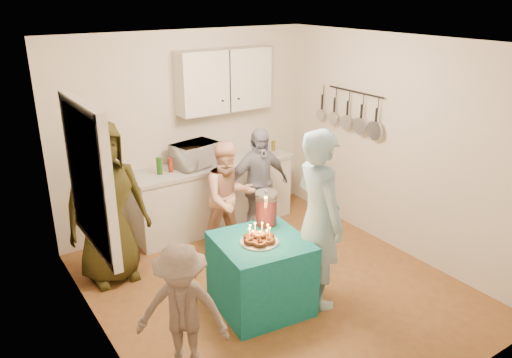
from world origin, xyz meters
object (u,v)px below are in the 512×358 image
microwave (195,155)px  woman_back_left (106,203)px  counter (213,196)px  woman_back_center (229,198)px  punch_jar (266,209)px  woman_back_right (258,185)px  man_birthday (319,219)px  party_table (261,274)px  child_near_left (182,312)px

microwave → woman_back_left: size_ratio=0.31×
counter → woman_back_center: woman_back_center is taller
punch_jar → counter: bearing=80.5°
microwave → woman_back_right: size_ratio=0.38×
counter → man_birthday: 2.20m
microwave → man_birthday: (0.26, -2.14, -0.14)m
party_table → punch_jar: bearing=47.2°
man_birthday → woman_back_right: size_ratio=1.25×
microwave → punch_jar: 1.66m
punch_jar → woman_back_right: size_ratio=0.23×
woman_back_left → woman_back_right: bearing=-3.8°
microwave → counter: bearing=-12.2°
woman_back_right → woman_back_left: bearing=-179.6°
punch_jar → man_birthday: 0.57m
counter → woman_back_center: size_ratio=1.57×
party_table → child_near_left: 1.17m
punch_jar → child_near_left: 1.52m
counter → punch_jar: (-0.28, -1.66, 0.50)m
party_table → child_near_left: (-1.07, -0.43, 0.22)m
woman_back_left → woman_back_center: size_ratio=1.30×
man_birthday → woman_back_left: size_ratio=1.02×
counter → party_table: 1.99m
child_near_left → party_table: bearing=62.1°
woman_back_center → woman_back_left: bearing=179.1°
woman_back_center → woman_back_right: size_ratio=0.95×
punch_jar → woman_back_right: (0.59, 1.02, -0.19)m
party_table → punch_jar: 0.66m
punch_jar → woman_back_left: size_ratio=0.19×
microwave → woman_back_left: (-1.36, -0.55, -0.15)m
woman_back_left → man_birthday: bearing=-45.6°
woman_back_left → woman_back_center: bearing=-7.9°
microwave → party_table: (-0.28, -1.92, -0.69)m
party_table → woman_back_left: bearing=128.0°
counter → man_birthday: (0.02, -2.14, 0.50)m
man_birthday → woman_back_right: man_birthday is taller
man_birthday → child_near_left: man_birthday is taller
party_table → woman_back_center: size_ratio=0.61×
woman_back_center → child_near_left: size_ratio=1.17×
counter → woman_back_right: (0.31, -0.64, 0.31)m
punch_jar → woman_back_left: woman_back_left is taller
microwave → woman_back_center: woman_back_center is taller
counter → punch_jar: size_ratio=6.47×
man_birthday → woman_back_right: bearing=-4.0°
party_table → man_birthday: (0.54, -0.22, 0.55)m
party_table → microwave: bearing=81.6°
woman_back_left → woman_back_right: 1.92m
man_birthday → child_near_left: size_ratio=1.54×
counter → woman_back_center: (-0.17, -0.72, 0.27)m
woman_back_right → child_near_left: woman_back_right is taller
counter → woman_back_right: bearing=-64.2°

